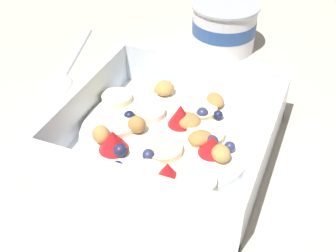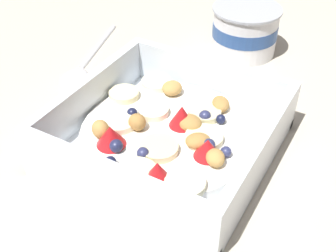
# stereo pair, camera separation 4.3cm
# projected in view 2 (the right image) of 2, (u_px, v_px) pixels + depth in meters

# --- Properties ---
(ground_plane) EXTENTS (2.40, 2.40, 0.00)m
(ground_plane) POSITION_uv_depth(u_px,v_px,m) (171.00, 155.00, 0.44)
(ground_plane) COLOR beige
(fruit_bowl) EXTENTS (0.20, 0.20, 0.06)m
(fruit_bowl) POSITION_uv_depth(u_px,v_px,m) (168.00, 136.00, 0.44)
(fruit_bowl) COLOR white
(fruit_bowl) RESTS_ON ground
(spoon) EXTENTS (0.06, 0.17, 0.01)m
(spoon) POSITION_uv_depth(u_px,v_px,m) (82.00, 65.00, 0.57)
(spoon) COLOR silver
(spoon) RESTS_ON ground
(yogurt_cup) EXTENTS (0.09, 0.09, 0.06)m
(yogurt_cup) POSITION_uv_depth(u_px,v_px,m) (245.00, 30.00, 0.59)
(yogurt_cup) COLOR white
(yogurt_cup) RESTS_ON ground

